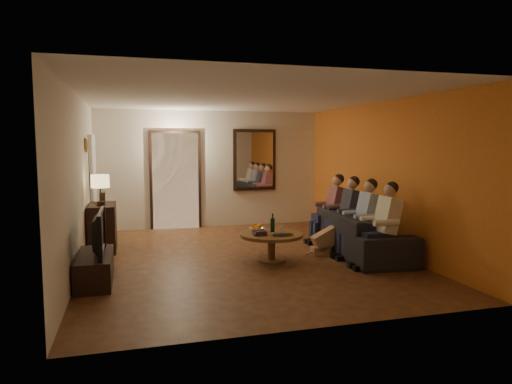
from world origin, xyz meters
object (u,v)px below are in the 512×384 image
object	(u,v)px
coffee_table	(271,247)
wine_bottle	(273,223)
person_d	(333,211)
table_lamp	(100,190)
bowl	(257,229)
tv	(94,233)
person_b	(364,222)
laptop	(283,236)
dog	(325,238)
dresser	(103,227)
person_a	(384,228)
sofa	(360,233)
tv_stand	(95,268)
person_c	(347,216)

from	to	relation	value
coffee_table	wine_bottle	world-z (taller)	wine_bottle
person_d	table_lamp	bearing A→B (deg)	176.18
person_d	bowl	distance (m)	1.88
tv	person_b	xyz separation A→B (m)	(4.15, 0.26, -0.08)
wine_bottle	laptop	xyz separation A→B (m)	(0.05, -0.38, -0.14)
person_d	coffee_table	world-z (taller)	person_d
dog	tv	bearing A→B (deg)	-173.52
dresser	person_a	world-z (taller)	person_a
dresser	wine_bottle	bearing A→B (deg)	-27.51
coffee_table	laptop	size ratio (longest dim) A/B	3.06
sofa	person_a	xyz separation A→B (m)	(-0.10, -0.90, 0.24)
sofa	tv_stand	bearing A→B (deg)	102.23
sofa	bowl	distance (m)	1.81
sofa	tv	bearing A→B (deg)	102.23
sofa	dresser	bearing A→B (deg)	76.58
tv_stand	dog	world-z (taller)	dog
tv	coffee_table	size ratio (longest dim) A/B	1.00
tv	dog	size ratio (longest dim) A/B	1.81
tv_stand	laptop	xyz separation A→B (m)	(2.73, 0.18, 0.27)
dog	wine_bottle	xyz separation A→B (m)	(-0.97, -0.08, 0.32)
tv	person_d	world-z (taller)	person_d
sofa	person_a	world-z (taller)	person_a
dresser	coffee_table	xyz separation A→B (m)	(2.63, -1.50, -0.18)
table_lamp	wine_bottle	distance (m)	2.97
sofa	dog	size ratio (longest dim) A/B	4.35
person_d	dog	xyz separation A→B (m)	(-0.51, -0.82, -0.32)
person_c	wine_bottle	world-z (taller)	person_c
bowl	sofa	bearing A→B (deg)	-3.80
tv_stand	laptop	world-z (taller)	laptop
tv	person_d	bearing A→B (deg)	-70.67
person_b	wine_bottle	size ratio (longest dim) A/B	3.87
person_c	coffee_table	distance (m)	1.62
table_lamp	tv	size ratio (longest dim) A/B	0.53
table_lamp	bowl	size ratio (longest dim) A/B	2.08
table_lamp	person_d	distance (m)	4.19
person_b	coffee_table	bearing A→B (deg)	172.53
coffee_table	bowl	xyz separation A→B (m)	(-0.18, 0.22, 0.26)
coffee_table	wine_bottle	xyz separation A→B (m)	(0.05, 0.10, 0.38)
table_lamp	laptop	world-z (taller)	table_lamp
bowl	tv_stand	bearing A→B (deg)	-164.57
tv_stand	sofa	bearing A→B (deg)	7.47
coffee_table	sofa	bearing A→B (deg)	3.55
dresser	laptop	size ratio (longest dim) A/B	2.80
tv_stand	tv	size ratio (longest dim) A/B	1.16
wine_bottle	table_lamp	bearing A→B (deg)	156.31
person_c	bowl	bearing A→B (deg)	-173.94
dresser	tv_stand	size ratio (longest dim) A/B	0.78
table_lamp	wine_bottle	xyz separation A→B (m)	(2.68, -1.18, -0.48)
dresser	person_d	world-z (taller)	person_d
person_c	bowl	size ratio (longest dim) A/B	4.63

